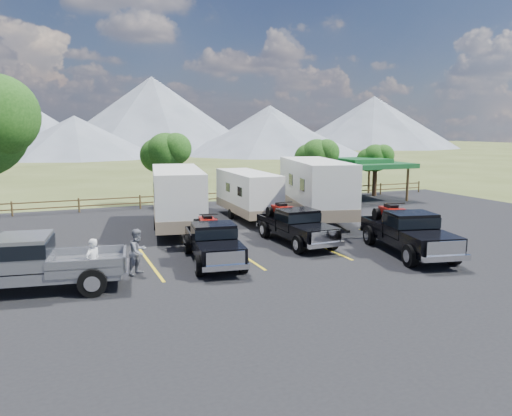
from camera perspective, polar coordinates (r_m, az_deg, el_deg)
name	(u,v)px	position (r m, az deg, el deg)	size (l,w,h in m)	color
ground	(326,274)	(19.46, 8.06, -7.52)	(320.00, 320.00, 0.00)	#434D20
asphalt_lot	(292,256)	(22.00, 4.10, -5.45)	(44.00, 34.00, 0.04)	black
stall_lines	(282,250)	(22.87, 2.99, -4.82)	(12.12, 5.50, 0.01)	gold
tree_ne_a	(317,156)	(37.94, 6.93, 5.91)	(3.11, 2.92, 4.76)	black
tree_ne_b	(375,158)	(42.03, 13.45, 5.55)	(2.77, 2.59, 4.27)	black
tree_north	(166,153)	(35.90, -10.30, 6.22)	(3.46, 3.24, 5.25)	black
rail_fence	(223,196)	(36.76, -3.84, 1.35)	(36.12, 0.12, 1.00)	brown
pavilion	(362,164)	(40.09, 11.98, 4.95)	(6.20, 6.20, 3.22)	brown
mountain_range	(58,118)	(122.07, -21.72, 9.54)	(209.00, 71.00, 20.00)	slate
rig_left	(213,241)	(20.76, -4.94, -3.76)	(2.53, 5.72, 1.85)	black
rig_center	(295,225)	(24.12, 4.51, -1.91)	(2.09, 5.66, 1.88)	black
rig_right	(407,231)	(23.08, 16.91, -2.52)	(3.23, 6.53, 2.09)	black
trailer_left	(177,198)	(27.34, -8.97, 1.11)	(3.85, 9.70, 3.36)	white
trailer_center	(248,194)	(30.49, -0.94, 1.56)	(2.39, 8.28, 2.87)	white
trailer_right	(316,189)	(30.19, 6.82, 2.16)	(4.60, 10.40, 3.61)	white
pickup_silver	(30,263)	(18.53, -24.41, -5.72)	(6.74, 3.04, 1.95)	gray
person_a	(93,262)	(18.47, -18.14, -5.93)	(0.62, 0.41, 1.70)	silver
person_b	(138,252)	(19.47, -13.34, -4.88)	(0.85, 0.66, 1.75)	slate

